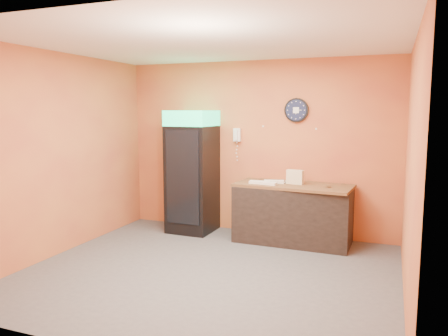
% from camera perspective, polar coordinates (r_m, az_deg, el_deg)
% --- Properties ---
extents(floor, '(4.50, 4.50, 0.00)m').
position_cam_1_polar(floor, '(5.61, -1.91, -13.40)').
color(floor, '#47474C').
rests_on(floor, ground).
extents(back_wall, '(4.50, 0.02, 2.80)m').
position_cam_1_polar(back_wall, '(7.15, 4.33, 2.67)').
color(back_wall, '#D37B3B').
rests_on(back_wall, floor).
extents(left_wall, '(0.02, 4.00, 2.80)m').
position_cam_1_polar(left_wall, '(6.49, -20.58, 1.72)').
color(left_wall, '#D37B3B').
rests_on(left_wall, floor).
extents(right_wall, '(0.02, 4.00, 2.80)m').
position_cam_1_polar(right_wall, '(4.86, 23.23, -0.21)').
color(right_wall, '#D37B3B').
rests_on(right_wall, floor).
extents(ceiling, '(4.50, 4.00, 0.02)m').
position_cam_1_polar(ceiling, '(5.30, -2.05, 16.18)').
color(ceiling, white).
rests_on(ceiling, back_wall).
extents(beverage_cooler, '(0.72, 0.73, 2.00)m').
position_cam_1_polar(beverage_cooler, '(7.19, -4.29, -0.69)').
color(beverage_cooler, black).
rests_on(beverage_cooler, floor).
extents(prep_counter, '(1.73, 0.80, 0.86)m').
position_cam_1_polar(prep_counter, '(6.76, 8.99, -6.02)').
color(prep_counter, black).
rests_on(prep_counter, floor).
extents(wall_clock, '(0.38, 0.06, 0.38)m').
position_cam_1_polar(wall_clock, '(6.93, 9.43, 7.46)').
color(wall_clock, black).
rests_on(wall_clock, back_wall).
extents(wall_phone, '(0.12, 0.10, 0.21)m').
position_cam_1_polar(wall_phone, '(7.18, 1.71, 4.35)').
color(wall_phone, white).
rests_on(wall_phone, back_wall).
extents(butcher_paper, '(1.78, 0.92, 0.04)m').
position_cam_1_polar(butcher_paper, '(6.67, 9.07, -2.27)').
color(butcher_paper, brown).
rests_on(butcher_paper, prep_counter).
extents(sub_roll_stack, '(0.26, 0.13, 0.21)m').
position_cam_1_polar(sub_roll_stack, '(6.67, 9.26, -1.17)').
color(sub_roll_stack, beige).
rests_on(sub_roll_stack, butcher_paper).
extents(wrapped_sandwich_left, '(0.30, 0.12, 0.04)m').
position_cam_1_polar(wrapped_sandwich_left, '(6.64, 4.60, -1.88)').
color(wrapped_sandwich_left, white).
rests_on(wrapped_sandwich_left, butcher_paper).
extents(wrapped_sandwich_mid, '(0.29, 0.15, 0.04)m').
position_cam_1_polar(wrapped_sandwich_mid, '(6.58, 5.71, -2.00)').
color(wrapped_sandwich_mid, white).
rests_on(wrapped_sandwich_mid, butcher_paper).
extents(wrapped_sandwich_right, '(0.33, 0.19, 0.04)m').
position_cam_1_polar(wrapped_sandwich_right, '(6.72, 6.55, -1.79)').
color(wrapped_sandwich_right, white).
rests_on(wrapped_sandwich_right, butcher_paper).
extents(kitchen_tool, '(0.05, 0.05, 0.05)m').
position_cam_1_polar(kitchen_tool, '(6.71, 8.21, -1.78)').
color(kitchen_tool, silver).
rests_on(kitchen_tool, butcher_paper).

